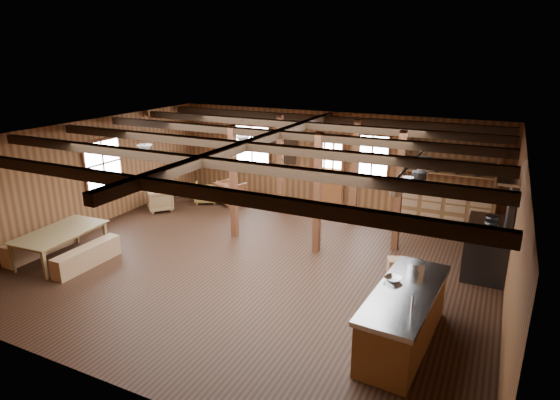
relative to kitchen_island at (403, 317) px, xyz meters
The scene contains 22 objects.
room 4.07m from the kitchen_island, 153.79° to the left, with size 10.04×9.04×2.84m.
ceiling_joists 4.60m from the kitchen_island, 151.54° to the left, with size 9.80×8.82×0.18m.
timber_posts 4.97m from the kitchen_island, 128.38° to the left, with size 3.95×2.35×2.80m.
back_door 7.16m from the kitchen_island, 119.82° to the left, with size 1.02×0.08×2.15m.
window_back_left 8.81m from the kitchen_island, 134.74° to the left, with size 1.32×0.06×1.32m.
window_back_right 6.70m from the kitchen_island, 109.94° to the left, with size 1.02×0.06×1.32m.
window_left 8.88m from the kitchen_island, 165.20° to the left, with size 0.14×1.24×1.32m.
notice_boards 8.08m from the kitchen_island, 129.15° to the left, with size 1.08×0.03×0.90m.
back_counter 5.96m from the kitchen_island, 91.47° to the left, with size 2.55×0.60×2.45m.
pendant_lamps 6.66m from the kitchen_island, 154.65° to the left, with size 1.86×2.36×0.66m.
pot_rack 2.82m from the kitchen_island, 99.98° to the left, with size 0.36×3.00×0.46m.
kitchen_island is the anchor object (origin of this frame).
step_stool 2.33m from the kitchen_island, 103.80° to the left, with size 0.47×0.34×0.42m, color #976A44.
commercial_range 3.60m from the kitchen_island, 72.32° to the left, with size 0.89×1.74×2.15m.
dining_table 7.46m from the kitchen_island, behind, with size 1.95×1.09×0.68m, color olive.
bench_wall 8.21m from the kitchen_island, behind, with size 0.33×1.75×0.48m, color #976A44.
bench_aisle 6.74m from the kitchen_island, behind, with size 0.31×1.65×0.45m, color #976A44.
armchair_a 8.44m from the kitchen_island, 145.77° to the left, with size 0.68×0.70×0.63m, color brown.
armchair_b 7.98m from the kitchen_island, 141.45° to the left, with size 0.74×0.76×0.69m, color brown.
armchair_c 8.52m from the kitchen_island, 155.54° to the left, with size 0.68×0.69×0.63m, color olive.
counter_pot 0.93m from the kitchen_island, 88.96° to the left, with size 0.29×0.29×0.18m, color silver.
bowl 0.60m from the kitchen_island, 136.94° to the left, with size 0.28×0.28×0.07m, color silver.
Camera 1 is at (4.61, -8.39, 4.47)m, focal length 30.00 mm.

